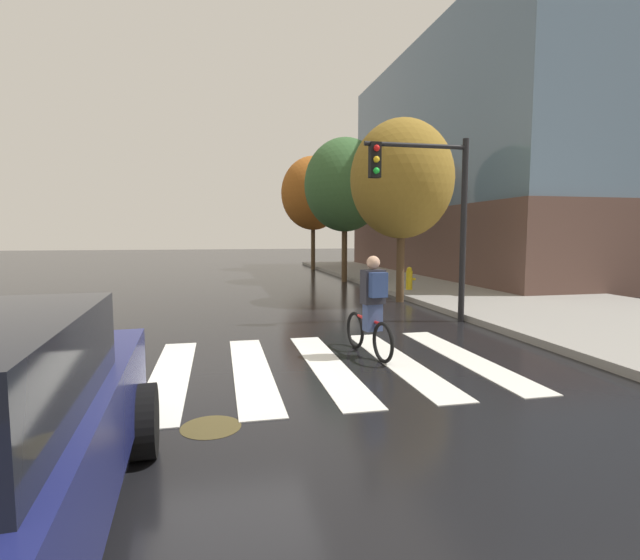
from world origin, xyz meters
The scene contains 10 objects.
ground_plane centered at (0.00, 0.00, 0.00)m, with size 120.00×120.00×0.00m, color black.
crosswalk_stripes centered at (-0.29, 0.00, 0.01)m, with size 8.72×3.98×0.01m.
manhole_cover centered at (-0.27, -2.04, 0.00)m, with size 0.64×0.64×0.01m, color #473D1E.
cyclist centered at (2.31, 0.37, 0.84)m, with size 0.39×1.70×1.69m.
traffic_light_near centered at (4.55, 2.98, 2.86)m, with size 2.47×0.28×4.20m.
fire_hydrant centered at (6.24, 8.12, 0.53)m, with size 0.33×0.22×0.78m.
street_tree_near centered at (5.20, 6.35, 3.66)m, with size 3.05×3.05×5.43m.
street_tree_mid centered at (5.15, 12.62, 4.12)m, with size 3.43×3.43×6.11m.
street_tree_far centered at (5.25, 20.00, 4.40)m, with size 3.66×3.66×6.51m.
corner_building centered at (16.49, 15.01, 5.55)m, with size 14.96×18.57×11.18m.
Camera 1 is at (-0.16, -7.00, 2.03)m, focal length 26.49 mm.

